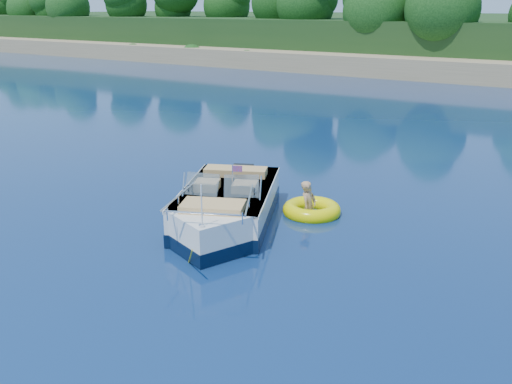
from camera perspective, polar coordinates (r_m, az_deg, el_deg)
ground at (r=10.98m, az=-11.76°, el=-10.36°), size 160.00×160.00×0.00m
motorboat at (r=13.98m, az=-3.11°, el=-1.88°), size 3.68×5.57×2.00m
tow_tube at (r=14.91m, az=5.59°, el=-1.80°), size 1.84×1.84×0.40m
boy at (r=14.88m, az=5.30°, el=-2.26°), size 0.40×0.81×1.54m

